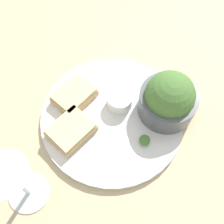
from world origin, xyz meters
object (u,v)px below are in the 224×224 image
(salad_bowl, at_px, (169,99))
(cheese_toast_far, at_px, (75,94))
(sauce_ramekin, at_px, (118,99))
(wine_glass, at_px, (13,181))
(cheese_toast_near, at_px, (71,130))

(salad_bowl, xyz_separation_m, cheese_toast_far, (-0.06, 0.18, -0.03))
(salad_bowl, bearing_deg, sauce_ramekin, 110.41)
(wine_glass, bearing_deg, sauce_ramekin, -14.34)
(salad_bowl, bearing_deg, cheese_toast_far, 109.38)
(cheese_toast_far, bearing_deg, wine_glass, -172.98)
(salad_bowl, distance_m, sauce_ramekin, 0.10)
(sauce_ramekin, distance_m, cheese_toast_far, 0.09)
(cheese_toast_near, distance_m, wine_glass, 0.16)
(salad_bowl, relative_size, cheese_toast_far, 1.21)
(cheese_toast_far, bearing_deg, salad_bowl, -70.62)
(sauce_ramekin, height_order, cheese_toast_far, sauce_ramekin)
(cheese_toast_near, xyz_separation_m, cheese_toast_far, (0.08, 0.04, 0.00))
(salad_bowl, height_order, cheese_toast_near, salad_bowl)
(salad_bowl, distance_m, cheese_toast_near, 0.20)
(cheese_toast_near, relative_size, wine_glass, 0.72)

